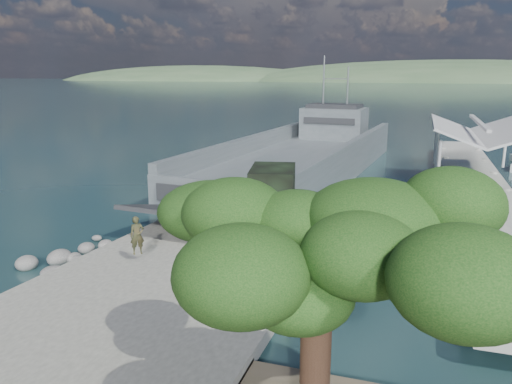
% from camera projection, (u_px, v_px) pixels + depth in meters
% --- Properties ---
extents(ground, '(1400.00, 1400.00, 0.00)m').
position_uv_depth(ground, '(188.00, 275.00, 21.57)').
color(ground, '#193B3C').
rests_on(ground, ground).
extents(boat_ramp, '(10.00, 18.00, 0.50)m').
position_uv_depth(boat_ramp, '(177.00, 278.00, 20.59)').
color(boat_ramp, slate).
rests_on(boat_ramp, ground).
extents(shoreline_rocks, '(3.20, 5.60, 0.90)m').
position_uv_depth(shoreline_rocks, '(75.00, 255.00, 23.91)').
color(shoreline_rocks, '#504F4D').
rests_on(shoreline_rocks, ground).
extents(distant_headlands, '(1000.00, 240.00, 48.00)m').
position_uv_depth(distant_headlands, '(464.00, 82.00, 524.05)').
color(distant_headlands, '#385434').
rests_on(distant_headlands, ground).
extents(pier, '(6.40, 44.00, 6.10)m').
position_uv_depth(pier, '(475.00, 175.00, 34.61)').
color(pier, '#9C9C93').
rests_on(pier, ground).
extents(landing_craft, '(12.33, 38.04, 11.12)m').
position_uv_depth(landing_craft, '(301.00, 163.00, 43.17)').
color(landing_craft, '#465053').
rests_on(landing_craft, ground).
extents(military_truck, '(3.77, 7.73, 3.45)m').
position_uv_depth(military_truck, '(271.00, 208.00, 23.81)').
color(military_truck, black).
rests_on(military_truck, boat_ramp).
extents(soldier, '(0.72, 0.70, 1.67)m').
position_uv_depth(soldier, '(138.00, 244.00, 21.46)').
color(soldier, '#20301B').
rests_on(soldier, boat_ramp).
extents(overhang_tree, '(7.09, 6.53, 6.43)m').
position_uv_depth(overhang_tree, '(297.00, 260.00, 9.14)').
color(overhang_tree, '#341D15').
rests_on(overhang_tree, ground).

